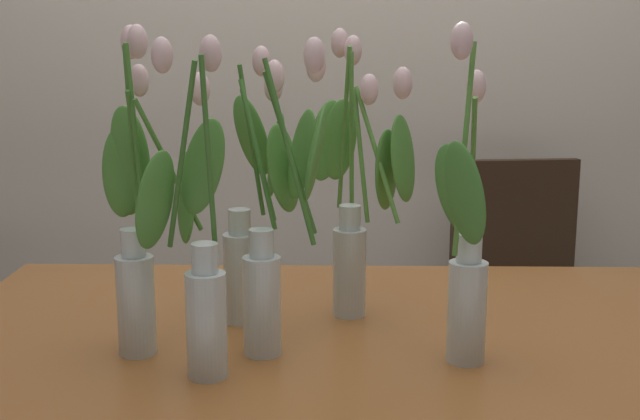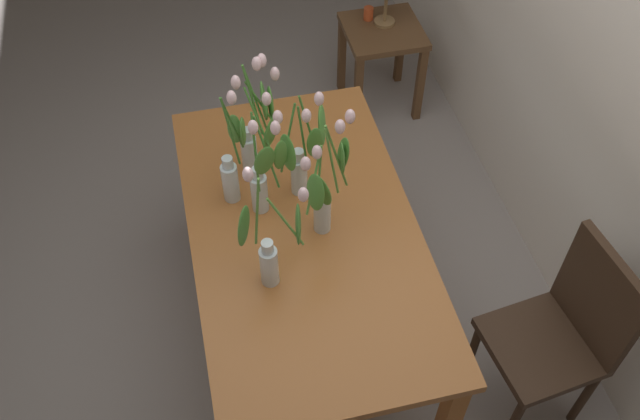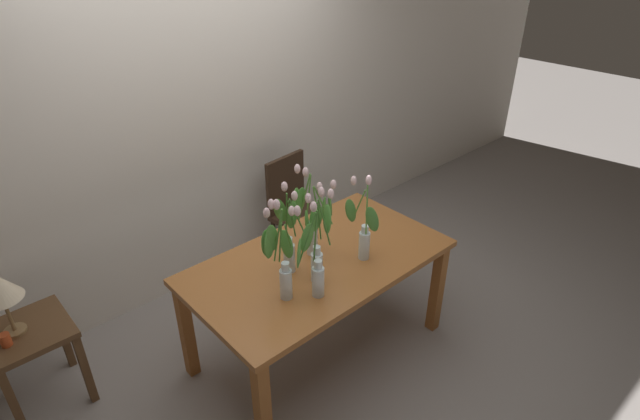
# 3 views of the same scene
# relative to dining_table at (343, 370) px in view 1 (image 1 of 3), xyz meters

# --- Properties ---
(room_wall_rear) EXTENTS (9.00, 0.10, 2.70)m
(room_wall_rear) POSITION_rel_dining_table_xyz_m (0.00, 1.28, 0.70)
(room_wall_rear) COLOR silver
(room_wall_rear) RESTS_ON ground
(dining_table) EXTENTS (1.60, 0.90, 0.74)m
(dining_table) POSITION_rel_dining_table_xyz_m (0.00, 0.00, 0.00)
(dining_table) COLOR #A3602D
(dining_table) RESTS_ON ground
(tulip_vase_0) EXTENTS (0.12, 0.26, 0.58)m
(tulip_vase_0) POSITION_rel_dining_table_xyz_m (0.21, -0.17, 0.27)
(tulip_vase_0) COLOR silver
(tulip_vase_0) RESTS_ON dining_table
(tulip_vase_1) EXTENTS (0.16, 0.16, 0.56)m
(tulip_vase_1) POSITION_rel_dining_table_xyz_m (-0.12, -0.13, 0.28)
(tulip_vase_1) COLOR silver
(tulip_vase_1) RESTS_ON dining_table
(tulip_vase_2) EXTENTS (0.18, 0.13, 0.56)m
(tulip_vase_2) POSITION_rel_dining_table_xyz_m (-0.24, -0.23, 0.28)
(tulip_vase_2) COLOR silver
(tulip_vase_2) RESTS_ON dining_table
(tulip_vase_3) EXTENTS (0.21, 0.18, 0.58)m
(tulip_vase_3) POSITION_rel_dining_table_xyz_m (-0.37, -0.11, 0.32)
(tulip_vase_3) COLOR silver
(tulip_vase_3) RESTS_ON dining_table
(tulip_vase_4) EXTENTS (0.24, 0.22, 0.58)m
(tulip_vase_4) POSITION_rel_dining_table_xyz_m (0.02, 0.08, 0.33)
(tulip_vase_4) COLOR silver
(tulip_vase_4) RESTS_ON dining_table
(tulip_vase_5) EXTENTS (0.18, 0.22, 0.54)m
(tulip_vase_5) POSITION_rel_dining_table_xyz_m (-0.18, 0.04, 0.30)
(tulip_vase_5) COLOR silver
(tulip_vase_5) RESTS_ON dining_table
(dining_chair) EXTENTS (0.45, 0.45, 0.93)m
(dining_chair) POSITION_rel_dining_table_xyz_m (0.56, 0.91, -0.12)
(dining_chair) COLOR #382619
(dining_chair) RESTS_ON ground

